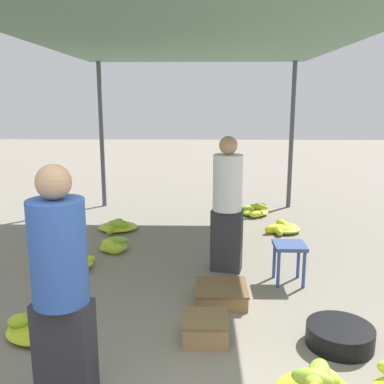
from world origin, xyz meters
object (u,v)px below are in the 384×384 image
(banana_pile_left_2, at_px, (117,226))
(banana_pile_left_3, at_px, (77,264))
(banana_pile_left_1, at_px, (112,245))
(crate_near, at_px, (205,328))
(banana_pile_left_0, at_px, (42,325))
(banana_pile_right_3, at_px, (253,211))
(crate_mid, at_px, (221,293))
(vendor_foreground, at_px, (61,289))
(stool, at_px, (289,252))
(shopper_walking_mid, at_px, (227,203))
(banana_pile_right_1, at_px, (283,228))
(basin_black, at_px, (340,336))

(banana_pile_left_2, xyz_separation_m, banana_pile_left_3, (-0.18, -1.55, -0.00))
(banana_pile_left_1, bearing_deg, crate_near, -60.20)
(banana_pile_left_0, bearing_deg, banana_pile_left_3, 94.70)
(banana_pile_left_1, height_order, banana_pile_right_3, banana_pile_right_3)
(banana_pile_right_3, xyz_separation_m, crate_mid, (-0.70, -3.31, 0.00))
(banana_pile_left_0, height_order, banana_pile_right_3, banana_pile_left_0)
(vendor_foreground, bearing_deg, crate_near, 42.79)
(stool, distance_m, banana_pile_left_2, 2.96)
(vendor_foreground, height_order, banana_pile_left_3, vendor_foreground)
(banana_pile_left_2, relative_size, crate_mid, 1.23)
(shopper_walking_mid, bearing_deg, banana_pile_right_3, 76.24)
(stool, height_order, banana_pile_left_1, stool)
(banana_pile_left_1, height_order, shopper_walking_mid, shopper_walking_mid)
(banana_pile_left_3, xyz_separation_m, banana_pile_right_1, (2.73, 1.54, -0.01))
(vendor_foreground, distance_m, banana_pile_right_1, 4.49)
(crate_near, bearing_deg, banana_pile_left_3, 135.46)
(vendor_foreground, bearing_deg, stool, 47.77)
(stool, height_order, banana_pile_left_0, stool)
(basin_black, distance_m, banana_pile_left_0, 2.52)
(basin_black, height_order, banana_pile_left_2, banana_pile_left_2)
(stool, bearing_deg, crate_mid, -148.41)
(vendor_foreground, relative_size, banana_pile_left_1, 3.31)
(vendor_foreground, bearing_deg, banana_pile_left_1, 96.33)
(banana_pile_left_3, bearing_deg, crate_near, -44.54)
(banana_pile_left_1, bearing_deg, banana_pile_left_2, 97.30)
(banana_pile_left_1, bearing_deg, crate_mid, -45.89)
(banana_pile_left_3, distance_m, shopper_walking_mid, 1.94)
(basin_black, xyz_separation_m, shopper_walking_mid, (-0.85, 1.57, 0.74))
(banana_pile_left_3, bearing_deg, stool, -7.58)
(stool, bearing_deg, banana_pile_right_3, 91.09)
(banana_pile_right_1, bearing_deg, crate_near, -111.56)
(banana_pile_left_3, distance_m, crate_mid, 1.87)
(crate_near, bearing_deg, shopper_walking_mid, 80.38)
(banana_pile_right_3, distance_m, crate_near, 4.12)
(basin_black, xyz_separation_m, banana_pile_left_3, (-2.64, 1.56, -0.02))
(stool, xyz_separation_m, banana_pile_left_3, (-2.45, 0.33, -0.30))
(banana_pile_left_1, distance_m, banana_pile_right_3, 2.81)
(basin_black, bearing_deg, crate_near, 177.33)
(stool, height_order, shopper_walking_mid, shopper_walking_mid)
(vendor_foreground, xyz_separation_m, banana_pile_left_2, (-0.45, 3.89, -0.78))
(banana_pile_left_3, height_order, crate_mid, banana_pile_left_3)
(stool, xyz_separation_m, banana_pile_right_3, (-0.05, 2.84, -0.28))
(banana_pile_left_3, height_order, banana_pile_right_3, banana_pile_right_3)
(banana_pile_left_0, bearing_deg, banana_pile_right_1, 48.87)
(stool, relative_size, shopper_walking_mid, 0.28)
(banana_pile_left_1, bearing_deg, vendor_foreground, -83.67)
(banana_pile_left_0, distance_m, banana_pile_right_3, 4.58)
(banana_pile_right_1, xyz_separation_m, crate_near, (-1.20, -3.05, 0.05))
(banana_pile_right_3, distance_m, shopper_walking_mid, 2.68)
(banana_pile_left_2, bearing_deg, crate_mid, -57.09)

